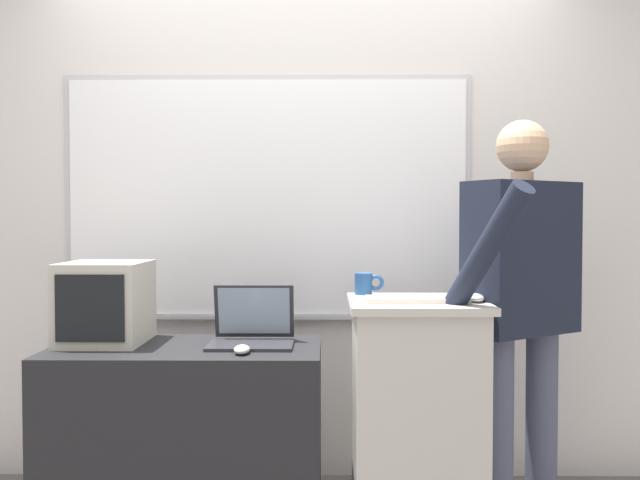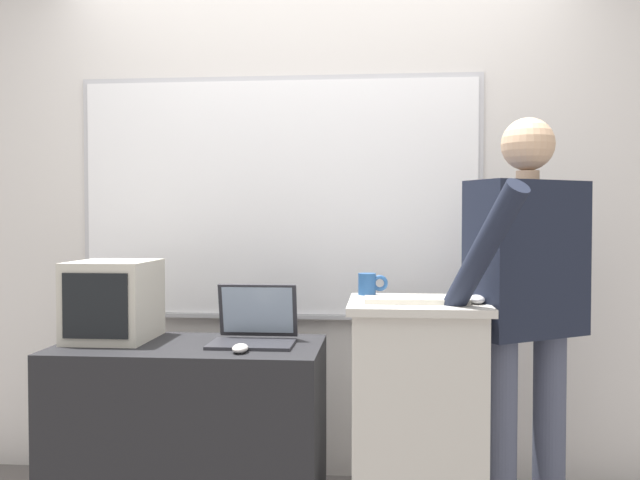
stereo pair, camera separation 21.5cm
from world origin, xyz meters
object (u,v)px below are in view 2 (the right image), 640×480
(side_desk, at_px, (190,437))
(wireless_keyboard, at_px, (417,300))
(person_presenter, at_px, (527,295))
(crt_monitor, at_px, (114,300))
(computer_mouse_by_keyboard, at_px, (477,299))
(laptop, at_px, (255,326))
(computer_mouse_by_laptop, at_px, (240,348))
(coffee_mug, at_px, (369,284))
(lectern_podium, at_px, (417,421))

(side_desk, relative_size, wireless_keyboard, 2.73)
(person_presenter, height_order, crt_monitor, person_presenter)
(computer_mouse_by_keyboard, xyz_separation_m, crt_monitor, (-1.49, 0.17, -0.04))
(computer_mouse_by_keyboard, bearing_deg, laptop, 169.72)
(person_presenter, xyz_separation_m, wireless_keyboard, (-0.44, -0.13, -0.01))
(wireless_keyboard, relative_size, computer_mouse_by_laptop, 3.95)
(computer_mouse_by_keyboard, bearing_deg, coffee_mug, 147.35)
(laptop, relative_size, coffee_mug, 2.71)
(crt_monitor, bearing_deg, coffee_mug, 4.86)
(side_desk, relative_size, crt_monitor, 2.86)
(laptop, distance_m, coffee_mug, 0.51)
(wireless_keyboard, relative_size, computer_mouse_by_keyboard, 3.95)
(lectern_podium, height_order, wireless_keyboard, wireless_keyboard)
(crt_monitor, bearing_deg, wireless_keyboard, -7.39)
(laptop, relative_size, wireless_keyboard, 0.86)
(computer_mouse_by_laptop, bearing_deg, computer_mouse_by_keyboard, 3.56)
(coffee_mug, bearing_deg, laptop, -167.42)
(person_presenter, bearing_deg, computer_mouse_by_laptop, 158.13)
(computer_mouse_by_laptop, bearing_deg, crt_monitor, 158.90)
(side_desk, height_order, computer_mouse_by_laptop, computer_mouse_by_laptop)
(laptop, xyz_separation_m, coffee_mug, (0.47, 0.10, 0.17))
(computer_mouse_by_laptop, bearing_deg, wireless_keyboard, 5.47)
(lectern_podium, bearing_deg, wireless_keyboard, -95.82)
(lectern_podium, distance_m, coffee_mug, 0.59)
(wireless_keyboard, xyz_separation_m, coffee_mug, (-0.19, 0.25, 0.04))
(lectern_podium, bearing_deg, crt_monitor, 175.53)
(person_presenter, bearing_deg, crt_monitor, 147.11)
(wireless_keyboard, distance_m, computer_mouse_by_laptop, 0.70)
(laptop, height_order, computer_mouse_by_laptop, laptop)
(side_desk, xyz_separation_m, computer_mouse_by_laptop, (0.24, -0.16, 0.40))
(lectern_podium, xyz_separation_m, person_presenter, (0.43, 0.06, 0.50))
(crt_monitor, bearing_deg, person_presenter, -1.23)
(wireless_keyboard, bearing_deg, computer_mouse_by_laptop, -174.53)
(computer_mouse_by_keyboard, relative_size, coffee_mug, 0.80)
(person_presenter, xyz_separation_m, computer_mouse_by_keyboard, (-0.21, -0.14, -0.00))
(coffee_mug, bearing_deg, computer_mouse_by_keyboard, -32.65)
(crt_monitor, bearing_deg, side_desk, -11.52)
(lectern_podium, xyz_separation_m, wireless_keyboard, (-0.01, -0.06, 0.49))
(lectern_podium, xyz_separation_m, coffee_mug, (-0.19, 0.19, 0.52))
(lectern_podium, relative_size, crt_monitor, 2.54)
(coffee_mug, bearing_deg, computer_mouse_by_laptop, -146.60)
(crt_monitor, bearing_deg, laptop, -1.21)
(laptop, bearing_deg, wireless_keyboard, -12.98)
(person_presenter, relative_size, laptop, 4.95)
(laptop, height_order, computer_mouse_by_keyboard, laptop)
(laptop, bearing_deg, computer_mouse_by_laptop, -94.55)
(laptop, xyz_separation_m, computer_mouse_by_laptop, (-0.02, -0.21, -0.05))
(laptop, relative_size, computer_mouse_by_laptop, 3.39)
(computer_mouse_by_laptop, distance_m, crt_monitor, 0.65)
(laptop, bearing_deg, person_presenter, -1.24)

